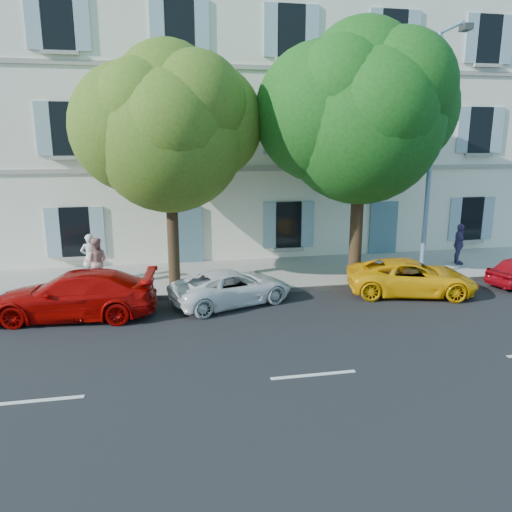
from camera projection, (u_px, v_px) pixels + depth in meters
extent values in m
plane|color=black|center=(274.00, 315.00, 15.17)|extent=(90.00, 90.00, 0.00)
cube|color=#A09E96|center=(248.00, 275.00, 19.40)|extent=(36.00, 4.50, 0.15)
cube|color=#9E998E|center=(259.00, 291.00, 17.33)|extent=(36.00, 0.16, 0.16)
cube|color=white|center=(226.00, 122.00, 23.52)|extent=(28.00, 7.00, 12.00)
imported|color=#A30604|center=(75.00, 295.00, 14.87)|extent=(4.99, 2.45, 1.40)
imported|color=white|center=(232.00, 287.00, 16.14)|extent=(4.38, 3.06, 1.11)
imported|color=#FFB50A|center=(411.00, 277.00, 17.11)|extent=(4.69, 3.00, 1.20)
cylinder|color=#3A2819|center=(173.00, 239.00, 17.65)|extent=(0.41, 0.41, 3.23)
ellipsoid|color=#52791F|center=(169.00, 136.00, 16.83)|extent=(5.18, 5.18, 5.69)
cylinder|color=#3A2819|center=(356.00, 232.00, 18.23)|extent=(0.46, 0.46, 3.50)
ellipsoid|color=#1D6419|center=(361.00, 122.00, 17.34)|extent=(5.69, 5.69, 6.26)
cylinder|color=#7293BF|center=(430.00, 160.00, 18.12)|extent=(0.17, 0.17, 8.66)
cylinder|color=#7293BF|center=(453.00, 27.00, 16.39)|extent=(0.30, 1.52, 0.11)
cube|color=#383A3D|center=(466.00, 27.00, 15.71)|extent=(0.33, 0.52, 0.19)
imported|color=silver|center=(90.00, 258.00, 18.03)|extent=(0.67, 0.47, 1.76)
imported|color=tan|center=(96.00, 262.00, 17.55)|extent=(0.87, 0.69, 1.73)
imported|color=#4E457E|center=(459.00, 244.00, 20.54)|extent=(0.70, 1.07, 1.70)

